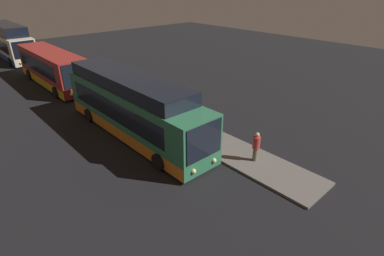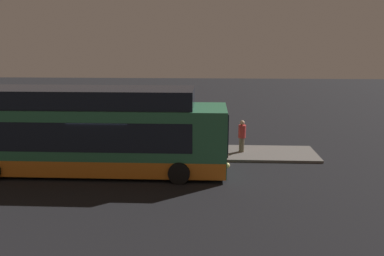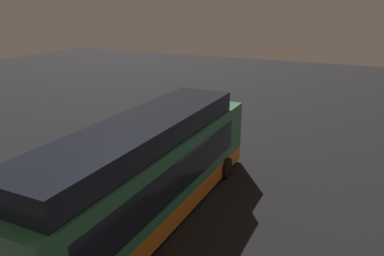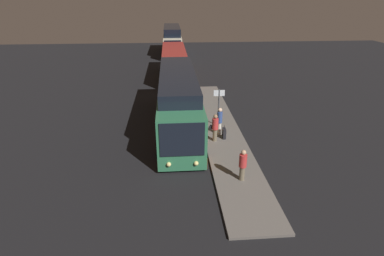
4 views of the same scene
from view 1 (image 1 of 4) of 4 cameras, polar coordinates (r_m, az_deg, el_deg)
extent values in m
plane|color=black|center=(18.54, -9.42, -2.07)|extent=(80.00, 80.00, 0.00)
cube|color=#605B56|center=(20.01, -2.58, 0.72)|extent=(20.00, 2.57, 0.13)
cube|color=#2D704C|center=(18.54, -10.99, 3.15)|extent=(12.16, 2.54, 2.80)
cube|color=orange|center=(18.97, -10.72, 0.23)|extent=(12.10, 2.56, 0.70)
cube|color=black|center=(18.65, -11.58, 4.36)|extent=(9.97, 2.57, 1.23)
cube|color=black|center=(13.98, 2.39, -2.55)|extent=(0.06, 2.23, 1.79)
sphere|color=#F9E58C|center=(15.10, 4.25, -6.21)|extent=(0.24, 0.24, 0.24)
sphere|color=#F9E58C|center=(14.27, 0.32, -8.27)|extent=(0.24, 0.24, 0.24)
cylinder|color=black|center=(16.72, 0.67, -3.26)|extent=(0.90, 0.30, 0.90)
cylinder|color=black|center=(15.35, -6.33, -6.40)|extent=(0.90, 0.30, 0.90)
cylinder|color=black|center=(22.57, -13.18, 4.18)|extent=(0.90, 0.30, 0.90)
cylinder|color=black|center=(21.58, -18.97, 2.34)|extent=(0.90, 0.30, 0.90)
cube|color=black|center=(18.32, -12.30, 8.74)|extent=(10.33, 2.34, 0.78)
cube|color=maroon|center=(30.42, -25.04, 10.44)|extent=(10.70, 2.48, 2.90)
cube|color=gold|center=(30.70, -24.65, 8.49)|extent=(10.64, 2.50, 0.70)
cube|color=black|center=(30.59, -25.33, 11.14)|extent=(8.77, 2.51, 1.27)
cube|color=black|center=(25.40, -21.16, 9.36)|extent=(0.06, 2.18, 1.85)
sphere|color=#F9E58C|center=(26.03, -19.26, 6.74)|extent=(0.24, 0.24, 0.24)
sphere|color=#F9E58C|center=(25.57, -22.02, 5.94)|extent=(0.24, 0.24, 0.24)
cylinder|color=black|center=(27.82, -19.70, 7.58)|extent=(0.94, 0.30, 0.94)
cylinder|color=black|center=(27.03, -24.46, 6.21)|extent=(0.94, 0.30, 0.94)
cylinder|color=black|center=(34.13, -24.59, 10.05)|extent=(0.94, 0.30, 0.94)
cylinder|color=black|center=(33.49, -28.56, 8.95)|extent=(0.94, 0.30, 0.94)
cube|color=beige|center=(43.58, -31.22, 13.28)|extent=(11.35, 2.54, 2.79)
cube|color=#23478C|center=(43.76, -30.89, 11.96)|extent=(11.29, 2.56, 0.70)
cube|color=black|center=(43.80, -31.41, 13.74)|extent=(9.30, 2.57, 1.23)
cube|color=black|center=(38.03, -29.30, 12.91)|extent=(0.06, 2.24, 1.79)
sphere|color=#F9E58C|center=(38.44, -27.85, 11.24)|extent=(0.24, 0.24, 0.24)
sphere|color=#F9E58C|center=(38.12, -29.85, 10.70)|extent=(0.24, 0.24, 0.24)
cylinder|color=black|center=(40.37, -27.80, 11.65)|extent=(0.96, 0.30, 0.96)
cylinder|color=black|center=(39.82, -31.29, 10.70)|extent=(0.96, 0.30, 0.96)
cylinder|color=black|center=(47.41, -30.44, 12.89)|extent=(0.96, 0.30, 0.96)
cube|color=black|center=(43.74, -31.97, 15.78)|extent=(9.65, 2.34, 1.09)
cylinder|color=#6B604C|center=(16.13, 11.95, -4.89)|extent=(0.36, 0.36, 0.75)
cylinder|color=#BF3333|center=(15.79, 12.18, -2.71)|extent=(0.52, 0.52, 0.65)
sphere|color=tan|center=(15.58, 12.34, -1.27)|extent=(0.24, 0.24, 0.24)
cylinder|color=#6B604C|center=(18.17, -0.40, -0.43)|extent=(0.36, 0.36, 0.80)
cylinder|color=#BF3333|center=(17.84, -0.41, 1.71)|extent=(0.52, 0.52, 0.69)
sphere|color=#9E7051|center=(17.65, -0.41, 3.12)|extent=(0.26, 0.26, 0.26)
cube|color=black|center=(17.91, -1.31, 0.74)|extent=(0.31, 0.25, 0.24)
cylinder|color=silver|center=(19.02, -1.30, 0.91)|extent=(0.31, 0.31, 0.83)
cylinder|color=#334C8C|center=(18.70, -1.32, 3.06)|extent=(0.45, 0.45, 0.72)
sphere|color=beige|center=(18.51, -1.34, 4.48)|extent=(0.27, 0.27, 0.27)
cube|color=beige|center=(18.60, -1.63, 1.88)|extent=(0.31, 0.25, 0.24)
cube|color=black|center=(18.80, 0.37, 0.30)|extent=(0.48, 0.18, 0.65)
cylinder|color=black|center=(18.61, 0.38, 1.53)|extent=(0.02, 0.02, 0.24)
cylinder|color=#4C4C51|center=(19.74, -3.68, 4.65)|extent=(0.10, 0.10, 2.61)
cube|color=silver|center=(19.37, -3.77, 7.55)|extent=(0.04, 0.74, 0.40)
camera|label=2|loc=(12.07, -73.96, -7.60)|focal=35.00mm
camera|label=3|loc=(25.01, -39.59, 17.70)|focal=35.00mm
camera|label=4|loc=(9.33, 77.33, 4.89)|focal=28.00mm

